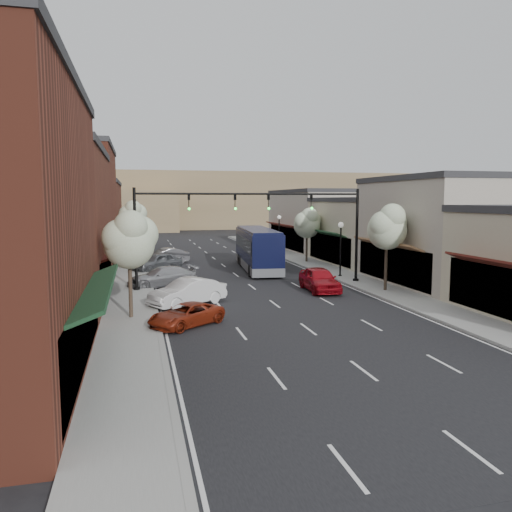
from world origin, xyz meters
TOP-DOWN VIEW (x-y plane):
  - ground at (0.00, 0.00)m, footprint 160.00×160.00m
  - sidewalk_left at (-8.40, 18.50)m, footprint 2.80×73.00m
  - sidewalk_right at (8.40, 18.50)m, footprint 2.80×73.00m
  - curb_left at (-7.00, 18.50)m, footprint 0.25×73.00m
  - curb_right at (7.00, 18.50)m, footprint 0.25×73.00m
  - bldg_left_midnear at (-14.23, 6.00)m, footprint 10.14×14.10m
  - bldg_left_midfar at (-14.24, 20.00)m, footprint 10.14×14.10m
  - bldg_left_far at (-14.22, 36.00)m, footprint 10.14×18.10m
  - bldg_right_midnear at (13.72, 6.00)m, footprint 9.14×12.10m
  - bldg_right_midfar at (13.70, 18.00)m, footprint 9.14×12.10m
  - bldg_right_far at (13.71, 32.00)m, footprint 9.14×16.10m
  - hill_far at (0.00, 90.00)m, footprint 120.00×30.00m
  - hill_near at (-25.00, 78.00)m, footprint 50.00×20.00m
  - signal_mast_right at (5.62, 8.00)m, footprint 8.22×0.46m
  - signal_mast_left at (-5.62, 8.00)m, footprint 8.22×0.46m
  - tree_right_near at (8.35, 3.94)m, footprint 2.85×2.65m
  - tree_right_far at (8.35, 19.94)m, footprint 2.85×2.65m
  - tree_left_near at (-8.25, -0.06)m, footprint 2.85×2.65m
  - tree_left_far at (-8.25, 25.94)m, footprint 2.85×2.65m
  - lamp_post_near at (7.80, 10.50)m, footprint 0.44×0.44m
  - lamp_post_far at (7.80, 28.00)m, footprint 0.44×0.44m
  - coach_bus at (2.49, 16.54)m, footprint 3.67×12.09m
  - red_hatchback at (4.09, 5.33)m, footprint 2.15×4.88m
  - parked_car_a at (-5.65, -2.01)m, footprint 4.33×3.90m
  - parked_car_b at (-5.08, 2.86)m, footprint 4.95×3.91m
  - parked_car_c at (-6.20, 9.56)m, footprint 5.30×3.17m
  - parked_car_d at (-6.20, 17.83)m, footprint 4.83×4.09m
  - parked_car_e at (-5.31, 22.33)m, footprint 4.85×3.16m

SIDE VIEW (x-z plane):
  - ground at x=0.00m, z-range 0.00..0.00m
  - curb_left at x=-7.00m, z-range -0.01..0.16m
  - curb_right at x=7.00m, z-range -0.01..0.16m
  - sidewalk_left at x=-8.40m, z-range 0.00..0.15m
  - sidewalk_right at x=8.40m, z-range 0.00..0.15m
  - parked_car_a at x=-5.65m, z-range 0.00..1.12m
  - parked_car_c at x=-6.20m, z-range 0.00..1.44m
  - parked_car_e at x=-5.31m, z-range 0.00..1.51m
  - parked_car_d at x=-6.20m, z-range 0.00..1.56m
  - parked_car_b at x=-5.08m, z-range 0.00..1.57m
  - red_hatchback at x=4.09m, z-range 0.00..1.63m
  - coach_bus at x=2.49m, z-range 0.08..3.72m
  - lamp_post_near at x=7.80m, z-range 0.79..5.23m
  - lamp_post_far at x=7.80m, z-range 0.79..5.23m
  - bldg_right_midfar at x=13.70m, z-range -0.03..6.37m
  - bldg_right_far at x=13.71m, z-range -0.04..7.36m
  - bldg_right_midnear at x=13.72m, z-range -0.04..7.86m
  - tree_right_far at x=8.35m, z-range 1.28..6.70m
  - hill_near at x=-25.00m, z-range 0.00..8.00m
  - bldg_left_far at x=-14.22m, z-range -0.04..8.36m
  - tree_left_near at x=-8.25m, z-range 1.38..7.07m
  - tree_right_near at x=8.35m, z-range 1.47..7.43m
  - tree_left_far at x=-8.25m, z-range 1.54..7.67m
  - signal_mast_right at x=5.62m, z-range 1.12..8.12m
  - signal_mast_left at x=-5.62m, z-range 1.12..8.12m
  - bldg_left_midnear at x=-14.23m, z-range -0.04..9.36m
  - bldg_left_midfar at x=-14.24m, z-range -0.05..10.85m
  - hill_far at x=0.00m, z-range 0.00..12.00m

